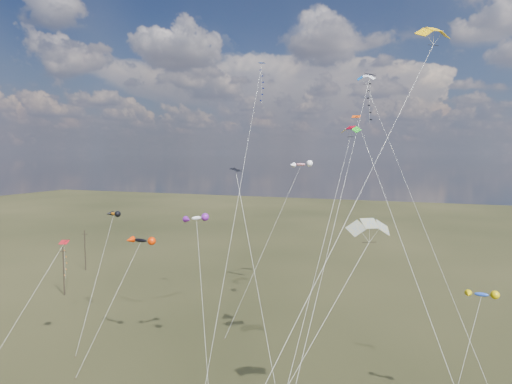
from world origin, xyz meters
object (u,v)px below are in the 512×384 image
(diamond_black_high, at_px, (365,114))
(utility_pole_near, at_px, (64,271))
(novelty_black_orange, at_px, (140,241))
(utility_pole_far, at_px, (85,250))
(parafoil_yellow, at_px, (433,31))

(diamond_black_high, bearing_deg, utility_pole_near, 173.27)
(novelty_black_orange, bearing_deg, utility_pole_far, 139.87)
(utility_pole_near, height_order, utility_pole_far, same)
(utility_pole_near, distance_m, novelty_black_orange, 29.01)
(parafoil_yellow, distance_m, novelty_black_orange, 36.67)
(utility_pole_near, distance_m, parafoil_yellow, 64.45)
(utility_pole_near, bearing_deg, parafoil_yellow, -18.22)
(utility_pole_far, relative_size, diamond_black_high, 0.25)
(utility_pole_near, distance_m, utility_pole_far, 16.12)
(utility_pole_far, bearing_deg, novelty_black_orange, -40.13)
(diamond_black_high, bearing_deg, parafoil_yellow, -61.91)
(diamond_black_high, xyz_separation_m, novelty_black_orange, (-24.10, -7.47, -14.26))
(utility_pole_near, xyz_separation_m, novelty_black_orange, (24.24, -13.18, 8.98))
(parafoil_yellow, bearing_deg, utility_pole_far, 152.99)
(novelty_black_orange, bearing_deg, parafoil_yellow, -9.08)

